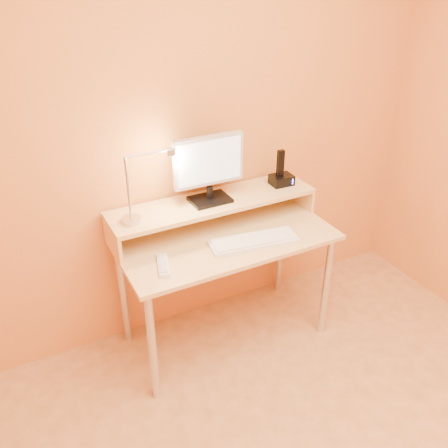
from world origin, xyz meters
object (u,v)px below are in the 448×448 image
phone_dock (281,180)px  monitor_panel (209,161)px  mouse (277,232)px  keyboard (254,242)px  remote_control (163,265)px  lamp_base (131,220)px

phone_dock → monitor_panel: bearing=-178.6°
monitor_panel → mouse: 0.55m
phone_dock → keyboard: 0.49m
phone_dock → remote_control: (-0.87, -0.26, -0.18)m
mouse → phone_dock: bearing=42.8°
phone_dock → mouse: bearing=-123.7°
lamp_base → keyboard: bearing=-23.2°
lamp_base → phone_dock: phone_dock is taller
monitor_panel → phone_dock: monitor_panel is taller
phone_dock → remote_control: 0.93m
remote_control → mouse: bearing=15.8°
mouse → keyboard: bearing=175.6°
lamp_base → phone_dock: bearing=1.8°
monitor_panel → phone_dock: size_ratio=3.10×
keyboard → mouse: 0.16m
monitor_panel → keyboard: (0.12, -0.29, -0.39)m
mouse → monitor_panel: bearing=124.9°
monitor_panel → keyboard: size_ratio=0.84×
phone_dock → keyboard: bearing=-138.8°
lamp_base → keyboard: size_ratio=0.21×
keyboard → remote_control: keyboard is taller
lamp_base → keyboard: (0.59, -0.25, -0.16)m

